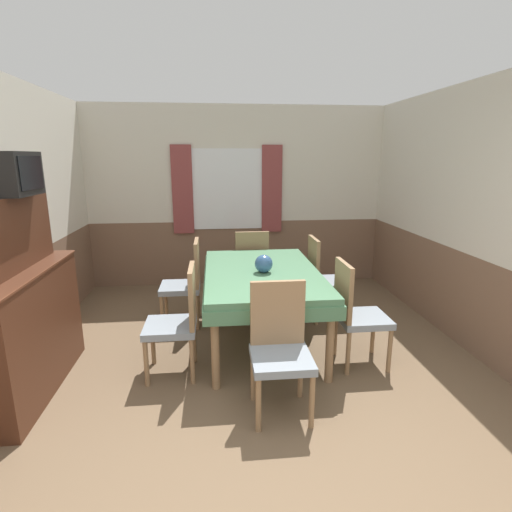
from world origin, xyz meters
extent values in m
cube|color=silver|center=(0.00, 4.27, 1.77)|extent=(4.67, 0.05, 1.65)
cube|color=brown|center=(0.00, 4.27, 0.47)|extent=(4.67, 0.05, 0.95)
cube|color=white|center=(-0.14, 4.24, 1.42)|extent=(1.12, 0.01, 1.15)
cube|color=brown|center=(-0.79, 4.22, 1.42)|extent=(0.29, 0.03, 1.26)
cube|color=brown|center=(0.51, 4.22, 1.42)|extent=(0.29, 0.03, 1.26)
cube|color=silver|center=(-2.16, 2.12, 1.77)|extent=(0.05, 4.65, 1.65)
cube|color=brown|center=(-2.16, 2.12, 0.47)|extent=(0.05, 4.65, 0.95)
cube|color=silver|center=(2.16, 2.12, 1.77)|extent=(0.05, 4.65, 1.65)
cube|color=brown|center=(2.16, 2.12, 0.47)|extent=(0.05, 4.65, 0.95)
cube|color=#4C7A56|center=(0.12, 2.20, 0.74)|extent=(1.12, 1.81, 0.06)
cube|color=#4C7A56|center=(0.12, 2.20, 0.65)|extent=(1.15, 1.84, 0.12)
cylinder|color=#93704C|center=(-0.36, 1.37, 0.36)|extent=(0.07, 0.07, 0.71)
cylinder|color=#93704C|center=(0.60, 1.37, 0.36)|extent=(0.07, 0.07, 0.71)
cylinder|color=#93704C|center=(-0.36, 3.02, 0.36)|extent=(0.07, 0.07, 0.71)
cylinder|color=#93704C|center=(0.60, 3.02, 0.36)|extent=(0.07, 0.07, 0.71)
cylinder|color=#93704C|center=(1.18, 1.84, 0.21)|extent=(0.04, 0.04, 0.41)
cylinder|color=#93704C|center=(1.18, 1.46, 0.21)|extent=(0.04, 0.04, 0.41)
cylinder|color=#93704C|center=(0.80, 1.84, 0.21)|extent=(0.04, 0.04, 0.41)
cylinder|color=#93704C|center=(0.80, 1.46, 0.21)|extent=(0.04, 0.04, 0.41)
cube|color=gray|center=(0.99, 1.65, 0.44)|extent=(0.44, 0.44, 0.06)
cube|color=#93704C|center=(0.79, 1.65, 0.73)|extent=(0.04, 0.42, 0.51)
cylinder|color=#93704C|center=(-0.07, 3.60, 0.21)|extent=(0.04, 0.04, 0.41)
cylinder|color=#93704C|center=(0.31, 3.60, 0.21)|extent=(0.04, 0.04, 0.41)
cylinder|color=#93704C|center=(-0.07, 3.22, 0.21)|extent=(0.04, 0.04, 0.41)
cylinder|color=#93704C|center=(0.31, 3.22, 0.21)|extent=(0.04, 0.04, 0.41)
cube|color=gray|center=(0.12, 3.41, 0.44)|extent=(0.44, 0.44, 0.06)
cube|color=#93704C|center=(0.12, 3.21, 0.73)|extent=(0.42, 0.04, 0.51)
cylinder|color=#93704C|center=(-0.94, 2.55, 0.21)|extent=(0.04, 0.04, 0.41)
cylinder|color=#93704C|center=(-0.94, 2.93, 0.21)|extent=(0.04, 0.04, 0.41)
cylinder|color=#93704C|center=(-0.56, 2.55, 0.21)|extent=(0.04, 0.04, 0.41)
cylinder|color=#93704C|center=(-0.56, 2.93, 0.21)|extent=(0.04, 0.04, 0.41)
cube|color=gray|center=(-0.75, 2.74, 0.44)|extent=(0.44, 0.44, 0.06)
cube|color=#93704C|center=(-0.55, 2.74, 0.73)|extent=(0.04, 0.42, 0.51)
cylinder|color=#93704C|center=(0.31, 0.80, 0.21)|extent=(0.04, 0.04, 0.41)
cylinder|color=#93704C|center=(-0.07, 0.80, 0.21)|extent=(0.04, 0.04, 0.41)
cylinder|color=#93704C|center=(0.31, 1.18, 0.21)|extent=(0.04, 0.04, 0.41)
cylinder|color=#93704C|center=(-0.07, 1.18, 0.21)|extent=(0.04, 0.04, 0.41)
cube|color=gray|center=(0.12, 0.99, 0.44)|extent=(0.44, 0.44, 0.06)
cube|color=#93704C|center=(0.12, 1.19, 0.73)|extent=(0.42, 0.04, 0.51)
cylinder|color=#93704C|center=(-0.94, 1.46, 0.21)|extent=(0.04, 0.04, 0.41)
cylinder|color=#93704C|center=(-0.94, 1.84, 0.21)|extent=(0.04, 0.04, 0.41)
cylinder|color=#93704C|center=(-0.56, 1.46, 0.21)|extent=(0.04, 0.04, 0.41)
cylinder|color=#93704C|center=(-0.56, 1.84, 0.21)|extent=(0.04, 0.04, 0.41)
cube|color=gray|center=(-0.75, 1.65, 0.44)|extent=(0.44, 0.44, 0.06)
cube|color=#93704C|center=(-0.55, 1.65, 0.73)|extent=(0.04, 0.42, 0.51)
cylinder|color=#93704C|center=(1.18, 2.93, 0.21)|extent=(0.04, 0.04, 0.41)
cylinder|color=#93704C|center=(1.18, 2.55, 0.21)|extent=(0.04, 0.04, 0.41)
cylinder|color=#93704C|center=(0.80, 2.93, 0.21)|extent=(0.04, 0.04, 0.41)
cylinder|color=#93704C|center=(0.80, 2.55, 0.21)|extent=(0.04, 0.04, 0.41)
cube|color=gray|center=(0.99, 2.74, 0.44)|extent=(0.44, 0.44, 0.06)
cube|color=#93704C|center=(0.79, 2.74, 0.73)|extent=(0.04, 0.42, 0.51)
cube|color=#4C2819|center=(-1.90, 1.51, 0.51)|extent=(0.44, 1.39, 1.02)
cube|color=brown|center=(-1.90, 1.51, 1.02)|extent=(0.46, 1.41, 0.02)
cube|color=#4C2819|center=(-1.95, 1.51, 1.31)|extent=(0.24, 1.25, 0.57)
cube|color=black|center=(-1.87, 1.65, 1.76)|extent=(0.28, 0.47, 0.33)
cube|color=black|center=(-1.73, 1.65, 1.77)|extent=(0.01, 0.39, 0.25)
sphere|color=#335684|center=(0.13, 2.12, 0.86)|extent=(0.18, 0.18, 0.18)
camera|label=1|loc=(-0.35, -1.63, 1.89)|focal=28.00mm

